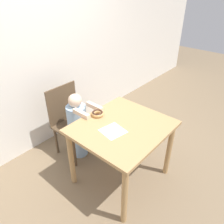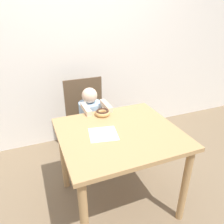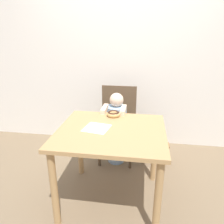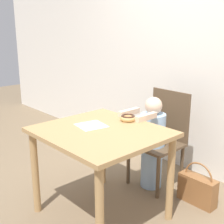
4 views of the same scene
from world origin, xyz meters
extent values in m
plane|color=#7A664C|center=(0.00, 0.00, 0.00)|extent=(12.00, 12.00, 0.00)
cube|color=silver|center=(0.00, 1.31, 1.25)|extent=(8.00, 0.05, 2.50)
cube|color=tan|center=(0.00, 0.00, 0.75)|extent=(0.96, 0.87, 0.03)
cylinder|color=tan|center=(-0.42, -0.38, 0.37)|extent=(0.06, 0.06, 0.73)
cylinder|color=tan|center=(0.42, -0.38, 0.37)|extent=(0.06, 0.06, 0.73)
cylinder|color=tan|center=(-0.42, 0.38, 0.37)|extent=(0.06, 0.06, 0.73)
cylinder|color=tan|center=(0.42, 0.38, 0.37)|extent=(0.06, 0.06, 0.73)
cube|color=brown|center=(-0.04, 0.74, 0.43)|extent=(0.45, 0.44, 0.03)
cube|color=brown|center=(-0.04, 0.95, 0.69)|extent=(0.45, 0.02, 0.50)
cylinder|color=brown|center=(-0.23, 0.56, 0.21)|extent=(0.04, 0.04, 0.42)
cylinder|color=brown|center=(0.15, 0.56, 0.21)|extent=(0.04, 0.04, 0.42)
cylinder|color=brown|center=(-0.23, 0.93, 0.21)|extent=(0.04, 0.04, 0.42)
cylinder|color=brown|center=(0.15, 0.93, 0.21)|extent=(0.04, 0.04, 0.42)
cylinder|color=#99BCE0|center=(-0.04, 0.69, 0.22)|extent=(0.21, 0.21, 0.44)
cylinder|color=#99BCE0|center=(-0.04, 0.69, 0.60)|extent=(0.24, 0.24, 0.31)
sphere|color=beige|center=(-0.04, 0.69, 0.83)|extent=(0.16, 0.16, 0.16)
cube|color=beige|center=(-0.15, 0.47, 0.79)|extent=(0.05, 0.24, 0.05)
cube|color=beige|center=(0.06, 0.47, 0.79)|extent=(0.05, 0.24, 0.05)
torus|color=tan|center=(-0.03, 0.33, 0.79)|extent=(0.14, 0.14, 0.04)
torus|color=#381E14|center=(-0.03, 0.33, 0.80)|extent=(0.12, 0.12, 0.02)
cube|color=white|center=(-0.14, 0.01, 0.77)|extent=(0.26, 0.26, 0.00)
cube|color=brown|center=(0.45, 0.75, 0.13)|extent=(0.35, 0.12, 0.26)
torus|color=brown|center=(0.45, 0.75, 0.26)|extent=(0.28, 0.02, 0.28)
camera|label=1|loc=(-1.47, -1.13, 2.09)|focal=35.00mm
camera|label=2|loc=(-0.62, -1.38, 1.68)|focal=35.00mm
camera|label=3|loc=(0.27, -1.76, 1.59)|focal=35.00mm
camera|label=4|loc=(1.78, -1.51, 1.58)|focal=50.00mm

